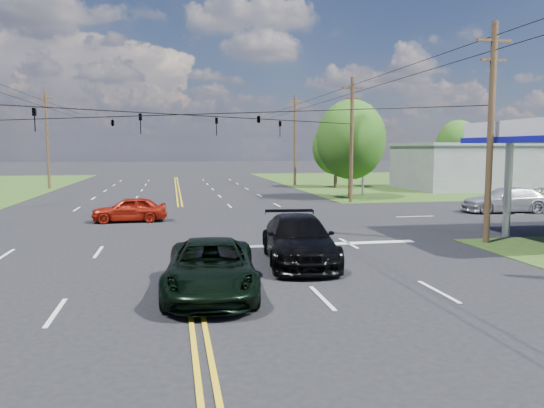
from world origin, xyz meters
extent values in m
plane|color=black|center=(0.00, 12.00, 0.00)|extent=(280.00, 280.00, 0.00)
cube|color=#253E14|center=(35.00, 44.00, 0.00)|extent=(46.00, 48.00, 0.03)
cube|color=silver|center=(5.00, 4.00, 0.00)|extent=(10.00, 0.50, 0.02)
cube|color=slate|center=(30.00, 32.00, 2.20)|extent=(14.00, 10.00, 4.40)
cylinder|color=#A5A5AA|center=(15.00, 4.50, 2.33)|extent=(0.36, 0.36, 4.65)
cylinder|color=#3E2A1A|center=(13.00, 3.00, 4.75)|extent=(0.28, 0.28, 9.50)
cube|color=#3E2A1A|center=(13.00, 3.00, 8.70)|extent=(1.60, 0.12, 0.12)
cube|color=#3E2A1A|center=(13.00, 3.00, 7.90)|extent=(1.20, 0.10, 0.10)
cylinder|color=#3E2A1A|center=(13.00, 21.00, 4.75)|extent=(0.28, 0.28, 9.50)
cube|color=#3E2A1A|center=(13.00, 21.00, 8.70)|extent=(1.60, 0.12, 0.12)
cube|color=#3E2A1A|center=(13.00, 21.00, 7.90)|extent=(1.20, 0.10, 0.10)
cylinder|color=#3E2A1A|center=(-13.00, 40.00, 5.00)|extent=(0.28, 0.28, 10.00)
cube|color=#3E2A1A|center=(-13.00, 40.00, 9.20)|extent=(1.60, 0.12, 0.12)
cube|color=#3E2A1A|center=(-13.00, 40.00, 8.40)|extent=(1.20, 0.10, 0.10)
cylinder|color=#3E2A1A|center=(13.00, 40.00, 5.00)|extent=(0.28, 0.28, 10.00)
cube|color=#3E2A1A|center=(13.00, 40.00, 9.20)|extent=(1.60, 0.12, 0.12)
cube|color=#3E2A1A|center=(13.00, 40.00, 8.40)|extent=(1.20, 0.10, 0.10)
imported|color=black|center=(-6.50, 7.50, 5.42)|extent=(0.17, 0.21, 1.05)
imported|color=black|center=(-2.08, 10.56, 5.42)|extent=(0.17, 0.21, 1.05)
imported|color=black|center=(2.08, 13.44, 5.42)|extent=(0.17, 0.21, 1.05)
imported|color=black|center=(6.50, 16.50, 5.42)|extent=(0.17, 0.21, 1.05)
imported|color=black|center=(-3.90, 14.70, 5.70)|extent=(1.24, 0.26, 0.50)
imported|color=black|center=(3.90, 9.30, 5.70)|extent=(1.24, 0.26, 0.50)
cylinder|color=black|center=(13.00, 10.00, 8.90)|extent=(0.04, 100.00, 0.04)
cylinder|color=black|center=(13.00, 10.00, 8.30)|extent=(0.04, 100.00, 0.04)
cylinder|color=#3E2A1A|center=(14.00, 24.00, 1.65)|extent=(0.36, 0.36, 3.30)
ellipsoid|color=#215115|center=(14.00, 24.00, 4.88)|extent=(5.70, 5.70, 6.60)
cylinder|color=#3E2A1A|center=(16.50, 36.00, 1.43)|extent=(0.36, 0.36, 2.86)
ellipsoid|color=#215115|center=(16.50, 36.00, 4.23)|extent=(4.94, 4.94, 5.72)
cylinder|color=#3E2A1A|center=(34.00, 42.00, 1.54)|extent=(0.36, 0.36, 3.08)
ellipsoid|color=#215115|center=(34.00, 42.00, 4.55)|extent=(5.32, 5.32, 6.16)
imported|color=black|center=(0.50, -2.98, 0.77)|extent=(2.99, 5.70, 1.53)
imported|color=black|center=(3.95, 0.65, 0.85)|extent=(2.92, 6.05, 1.70)
imported|color=#97180B|center=(-2.95, 13.00, 0.71)|extent=(4.20, 1.75, 1.42)
imported|color=silver|center=(20.77, 13.00, 0.82)|extent=(5.86, 2.93, 1.63)
cylinder|color=#A5A5AA|center=(15.88, 26.14, 3.78)|extent=(0.20, 0.20, 7.55)
cube|color=yellow|center=(15.88, 26.14, 6.95)|extent=(2.08, 0.73, 1.04)
camera|label=1|loc=(-0.54, -17.86, 4.16)|focal=35.00mm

